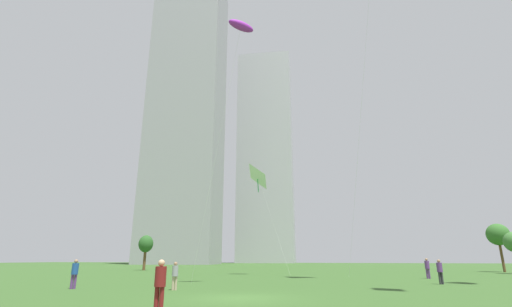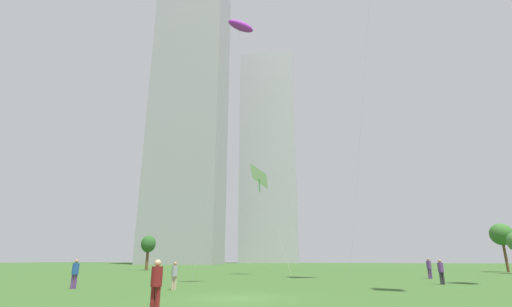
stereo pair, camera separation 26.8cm
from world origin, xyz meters
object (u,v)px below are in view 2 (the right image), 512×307
person_standing_0 (175,274)px  person_standing_4 (156,282)px  kite_flying_2 (260,177)px  distant_highrise_1 (269,154)px  distant_highrise_0 (190,111)px  park_tree_2 (148,244)px  park_tree_0 (501,235)px  person_standing_1 (75,272)px  person_standing_2 (441,270)px  kite_flying_3 (241,26)px  person_standing_3 (429,267)px

person_standing_0 → person_standing_4: 9.05m
kite_flying_2 → distant_highrise_1: bearing=102.4°
distant_highrise_1 → kite_flying_2: bearing=-83.9°
distant_highrise_0 → distant_highrise_1: bearing=56.3°
kite_flying_2 → park_tree_2: size_ratio=2.26×
distant_highrise_0 → park_tree_0: bearing=-43.4°
distant_highrise_1 → person_standing_1: bearing=-88.5°
person_standing_1 → kite_flying_2: size_ratio=0.14×
person_standing_2 → kite_flying_3: 22.95m
person_standing_4 → person_standing_1: bearing=134.3°
person_standing_0 → person_standing_2: 18.22m
park_tree_2 → distant_highrise_0: 76.99m
kite_flying_3 → park_tree_0: bearing=51.9°
park_tree_2 → person_standing_1: bearing=-65.2°
person_standing_2 → park_tree_0: park_tree_0 is taller
park_tree_0 → park_tree_2: (-50.37, -4.84, -0.97)m
person_standing_4 → park_tree_2: bearing=113.7°
person_standing_3 → kite_flying_2: bearing=174.3°
kite_flying_3 → park_tree_2: bearing=129.8°
kite_flying_2 → park_tree_0: kite_flying_2 is taller
person_standing_2 → distant_highrise_0: (-58.87, 78.50, 50.91)m
person_standing_1 → distant_highrise_1: distant_highrise_1 is taller
park_tree_0 → person_standing_4: bearing=-119.9°
kite_flying_3 → distant_highrise_1: (-26.68, 125.10, 27.25)m
person_standing_1 → park_tree_2: size_ratio=0.32×
person_standing_2 → distant_highrise_0: size_ratio=0.02×
person_standing_1 → kite_flying_3: size_ratio=0.09×
person_standing_0 → kite_flying_3: kite_flying_3 is taller
kite_flying_2 → person_standing_3: bearing=-9.1°
person_standing_4 → distant_highrise_0: bearing=107.8°
person_standing_1 → distant_highrise_0: 108.30m
person_standing_1 → kite_flying_3: bearing=-20.2°
person_standing_4 → distant_highrise_1: bearing=93.3°
person_standing_3 → kite_flying_2: 19.29m
distant_highrise_1 → park_tree_0: bearing=-66.1°
person_standing_1 → park_tree_2: park_tree_2 is taller
park_tree_2 → kite_flying_2: bearing=-29.6°
person_standing_0 → park_tree_2: bearing=92.5°
distant_highrise_0 → distant_highrise_1: 45.06m
person_standing_2 → park_tree_0: (13.45, 27.32, 3.85)m
park_tree_0 → park_tree_2: bearing=-174.5°
person_standing_4 → distant_highrise_1: 145.98m
kite_flying_2 → park_tree_0: size_ratio=1.88×
person_standing_2 → person_standing_3: bearing=66.8°
person_standing_1 → person_standing_3: person_standing_3 is taller
park_tree_0 → distant_highrise_0: (-72.32, 51.18, 47.07)m
person_standing_2 → distant_highrise_1: 133.14m
person_standing_2 → kite_flying_2: 21.36m
person_standing_1 → person_standing_3: 28.67m
person_standing_0 → distant_highrise_0: size_ratio=0.01×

